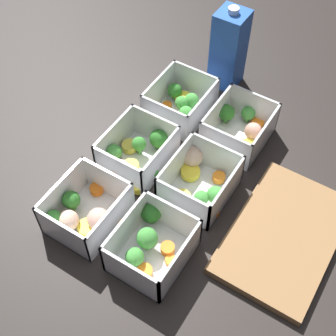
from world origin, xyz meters
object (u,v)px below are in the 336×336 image
Objects in this scene: juice_carton at (229,49)px; container_far_center at (199,180)px; container_far_right at (150,243)px; container_near_left at (181,104)px; container_far_left at (239,129)px; container_near_right at (84,213)px; container_near_center at (137,155)px.

container_far_center is at bearing 18.64° from juice_carton.
container_far_right is 0.49m from juice_carton.
container_far_center is (0.16, 0.14, -0.00)m from container_near_left.
container_far_left is 0.99× the size of container_far_right.
container_far_left is at bearing 37.24° from juice_carton.
container_near_right and container_far_left have the same top height.
juice_carton reaches higher than container_near_center.
container_far_center is at bearing 178.94° from container_far_right.
container_near_center is 1.11× the size of container_near_right.
juice_carton is at bearing -161.36° from container_far_center.
juice_carton is (-0.48, -0.10, 0.07)m from container_far_right.
container_near_right is at bearing -1.62° from container_near_center.
container_near_center is 0.21m from container_far_right.
container_near_left is at bearing -179.70° from container_near_center.
container_far_center is at bearing 40.61° from container_near_left.
container_near_right is at bearing -23.39° from container_far_left.
container_near_left and container_far_left have the same top height.
container_far_right is at bearing 11.96° from juice_carton.
container_far_left is at bearing 178.14° from container_far_center.
juice_carton is at bearing 173.81° from container_near_center.
container_far_left is 0.33m from container_far_right.
container_far_center is at bearing -1.86° from container_far_left.
container_near_center is at bearing -85.37° from container_far_center.
container_far_center is 0.33m from juice_carton.
container_far_left and container_far_right have the same top height.
container_near_center is 0.23m from container_far_left.
container_near_left is at bearing -13.73° from juice_carton.
container_near_left is 0.98× the size of container_far_right.
container_near_left is 0.16m from juice_carton.
container_far_center is (-0.01, 0.14, -0.00)m from container_near_center.
container_near_center is 0.17m from container_near_right.
juice_carton is (-0.32, 0.03, 0.07)m from container_near_center.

